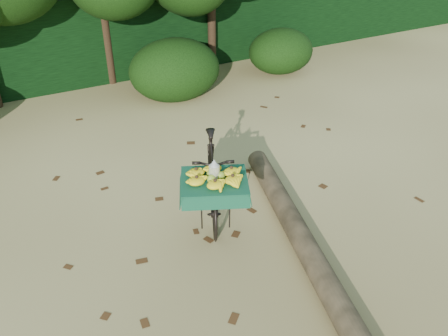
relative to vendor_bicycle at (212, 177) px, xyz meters
name	(u,v)px	position (x,y,z in m)	size (l,w,h in m)	color
ground	(195,240)	(-0.45, -0.43, -0.55)	(80.00, 80.00, 0.00)	#D2BD70
vendor_bicycle	(212,177)	(0.00, 0.00, 0.00)	(1.28, 1.90, 1.07)	black
fallen_log	(303,242)	(0.61, -1.19, -0.40)	(0.28, 0.28, 3.90)	brown
hedge_backdrop	(73,34)	(-0.45, 5.87, 0.35)	(26.00, 1.80, 1.80)	black
bush_clumps	(126,81)	(0.05, 3.87, -0.10)	(8.80, 1.70, 0.90)	black
leaf_litter	(175,211)	(-0.45, 0.22, -0.54)	(7.00, 7.30, 0.01)	#462912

